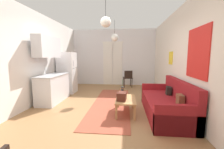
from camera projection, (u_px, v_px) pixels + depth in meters
ground_plane at (101, 114)px, 3.76m from camera, size 4.81×8.24×0.10m
wall_back at (114, 58)px, 7.39m from camera, size 4.41×0.13×2.85m
wall_right at (190, 59)px, 3.36m from camera, size 0.12×7.84×2.85m
wall_left at (21, 58)px, 3.78m from camera, size 0.12×7.84×2.85m
area_rug at (111, 103)px, 4.49m from camera, size 1.12×3.59×0.01m
couch at (168, 104)px, 3.60m from camera, size 0.90×2.08×0.88m
coffee_table at (126, 101)px, 3.68m from camera, size 0.50×0.90×0.40m
bamboo_vase at (122, 91)px, 3.94m from camera, size 0.08×0.08×0.47m
handbag at (122, 96)px, 3.51m from camera, size 0.25×0.30×0.31m
refrigerator at (67, 73)px, 5.75m from camera, size 0.67×0.60×1.64m
kitchen_counter at (52, 77)px, 4.60m from camera, size 0.58×1.32×2.10m
accent_chair at (128, 77)px, 6.79m from camera, size 0.48×0.46×0.81m
pendant_lamp_near at (106, 22)px, 3.02m from camera, size 0.22×0.22×0.75m
pendant_lamp_far at (115, 38)px, 5.47m from camera, size 0.28×0.28×0.80m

